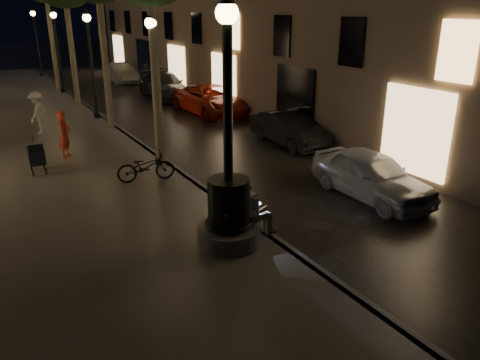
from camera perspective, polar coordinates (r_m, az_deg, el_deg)
ground at (r=22.36m, az=-15.56°, el=6.44°), size 120.00×120.00×0.00m
cobble_lane at (r=23.28m, az=-8.40°, el=7.52°), size 6.00×45.00×0.02m
promenade at (r=21.71m, az=-25.79°, el=5.01°), size 8.00×45.00×0.20m
curb_strip at (r=22.34m, az=-15.58°, el=6.69°), size 0.25×45.00×0.20m
fountain_lamppost at (r=10.02m, az=-1.39°, el=-2.54°), size 1.40×1.40×5.21m
seated_man_laptop at (r=10.43m, az=1.57°, el=-3.49°), size 0.93×0.31×1.30m
lamp_curb_a at (r=15.11m, az=-10.47°, el=12.93°), size 0.36×0.36×4.81m
lamp_curb_b at (r=22.75m, az=-17.80°, el=14.74°), size 0.36×0.36×4.81m
lamp_curb_c at (r=30.57m, az=-21.45°, el=15.55°), size 0.36×0.36×4.81m
lamp_curb_d at (r=38.47m, az=-23.63°, el=16.00°), size 0.36×0.36×4.81m
stroller at (r=15.86m, az=-23.57°, el=2.73°), size 0.50×1.10×1.12m
car_front at (r=13.66m, az=15.74°, el=0.61°), size 1.65×3.95×1.34m
car_second at (r=18.40m, az=6.10°, el=6.21°), size 1.43×3.90×1.27m
car_third at (r=23.85m, az=-3.46°, el=9.74°), size 2.49×5.18×1.43m
car_rear at (r=28.51m, az=-9.27°, el=11.31°), size 2.50×5.22×1.47m
car_fifth at (r=34.96m, az=-14.30°, el=12.53°), size 1.55×4.24×1.39m
pedestrian_red at (r=17.17m, az=-20.62°, el=5.27°), size 0.65×0.71×1.62m
pedestrian_white at (r=20.91m, az=-23.44°, el=7.55°), size 1.12×1.28×1.71m
bicycle at (r=14.17m, az=-11.41°, el=1.61°), size 1.78×0.93×0.89m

